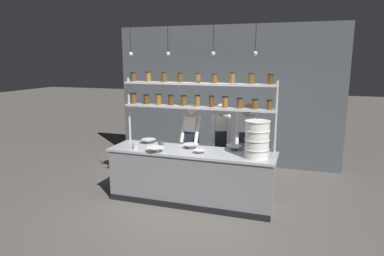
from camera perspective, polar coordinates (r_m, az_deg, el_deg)
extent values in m
plane|color=#5B5651|center=(6.13, -0.10, -12.09)|extent=(40.00, 40.00, 0.00)
cube|color=#4C5156|center=(8.04, 5.53, 5.35)|extent=(5.25, 0.12, 3.20)
cube|color=gray|center=(5.96, -0.10, -8.21)|extent=(2.79, 0.72, 0.88)
cube|color=#ADAFB5|center=(5.83, -0.10, -3.95)|extent=(2.85, 0.76, 0.04)
cube|color=black|center=(5.79, -1.28, -13.00)|extent=(2.79, 0.03, 0.10)
cylinder|color=#ADAFB5|center=(6.61, -10.30, -0.92)|extent=(0.04, 0.04, 2.10)
cylinder|color=#ADAFB5|center=(5.84, 13.59, -2.69)|extent=(0.04, 0.04, 2.10)
cube|color=#ADAFB5|center=(5.99, 0.90, 3.46)|extent=(2.69, 0.28, 0.04)
cylinder|color=brown|center=(6.46, -9.73, 4.82)|extent=(0.10, 0.10, 0.18)
cylinder|color=black|center=(6.45, -9.76, 5.68)|extent=(0.10, 0.10, 0.02)
cylinder|color=#513314|center=(6.34, -7.62, 4.67)|extent=(0.10, 0.10, 0.16)
cylinder|color=black|center=(6.33, -7.64, 5.46)|extent=(0.10, 0.10, 0.02)
cylinder|color=brown|center=(6.24, -5.59, 4.70)|extent=(0.10, 0.10, 0.18)
cylinder|color=black|center=(6.23, -5.61, 5.59)|extent=(0.10, 0.10, 0.02)
cylinder|color=#513314|center=(6.14, -3.56, 4.58)|extent=(0.09, 0.09, 0.16)
cylinder|color=black|center=(6.13, -3.57, 5.43)|extent=(0.09, 0.09, 0.02)
cylinder|color=brown|center=(6.06, -1.40, 4.51)|extent=(0.09, 0.09, 0.17)
cylinder|color=black|center=(6.05, -1.40, 5.39)|extent=(0.10, 0.10, 0.02)
cylinder|color=brown|center=(5.97, 0.93, 4.47)|extent=(0.09, 0.09, 0.18)
cylinder|color=black|center=(5.96, 0.94, 5.42)|extent=(0.09, 0.09, 0.02)
cylinder|color=#513314|center=(5.90, 3.26, 4.36)|extent=(0.09, 0.09, 0.18)
cylinder|color=black|center=(5.89, 3.27, 5.30)|extent=(0.10, 0.10, 0.02)
cylinder|color=brown|center=(5.85, 5.53, 4.25)|extent=(0.10, 0.10, 0.17)
cylinder|color=black|center=(5.84, 5.55, 5.19)|extent=(0.10, 0.10, 0.02)
cylinder|color=brown|center=(5.80, 7.95, 4.03)|extent=(0.10, 0.10, 0.15)
cylinder|color=black|center=(5.79, 7.98, 4.89)|extent=(0.10, 0.10, 0.02)
cylinder|color=brown|center=(5.76, 10.44, 3.86)|extent=(0.10, 0.10, 0.15)
cylinder|color=black|center=(5.75, 10.47, 4.68)|extent=(0.10, 0.10, 0.02)
cylinder|color=brown|center=(5.73, 12.81, 3.72)|extent=(0.09, 0.09, 0.14)
cylinder|color=black|center=(5.72, 12.84, 4.53)|extent=(0.09, 0.09, 0.02)
cube|color=#ADAFB5|center=(5.95, 0.91, 7.39)|extent=(2.69, 0.28, 0.04)
cylinder|color=#513314|center=(6.42, -9.74, 8.33)|extent=(0.10, 0.10, 0.14)
cylinder|color=black|center=(6.42, -9.76, 9.05)|extent=(0.10, 0.10, 0.02)
cylinder|color=brown|center=(6.28, -7.30, 8.40)|extent=(0.09, 0.09, 0.16)
cylinder|color=black|center=(6.28, -7.33, 9.22)|extent=(0.09, 0.09, 0.02)
cylinder|color=#513314|center=(6.16, -4.68, 8.39)|extent=(0.09, 0.09, 0.16)
cylinder|color=black|center=(6.15, -4.70, 9.20)|extent=(0.10, 0.10, 0.02)
cylinder|color=#513314|center=(6.04, -1.97, 8.33)|extent=(0.09, 0.09, 0.15)
cylinder|color=black|center=(6.04, -1.97, 9.14)|extent=(0.09, 0.09, 0.02)
cylinder|color=brown|center=(5.94, 0.97, 8.28)|extent=(0.08, 0.08, 0.15)
cylinder|color=black|center=(5.93, 0.97, 9.10)|extent=(0.08, 0.08, 0.02)
cylinder|color=brown|center=(5.86, 3.77, 8.18)|extent=(0.10, 0.10, 0.14)
cylinder|color=black|center=(5.85, 3.78, 8.98)|extent=(0.10, 0.10, 0.02)
cylinder|color=brown|center=(5.78, 6.77, 8.20)|extent=(0.08, 0.08, 0.17)
cylinder|color=black|center=(5.78, 6.79, 9.12)|extent=(0.08, 0.08, 0.02)
cylinder|color=brown|center=(5.73, 9.84, 8.06)|extent=(0.10, 0.10, 0.16)
cylinder|color=black|center=(5.73, 9.87, 8.95)|extent=(0.10, 0.10, 0.02)
cylinder|color=#513314|center=(5.69, 12.94, 7.85)|extent=(0.09, 0.09, 0.15)
cylinder|color=black|center=(5.69, 12.98, 8.69)|extent=(0.10, 0.10, 0.02)
cylinder|color=black|center=(6.59, -0.66, -6.70)|extent=(0.11, 0.11, 0.79)
cylinder|color=black|center=(6.52, 0.60, -6.90)|extent=(0.11, 0.11, 0.79)
cube|color=#232838|center=(6.40, -0.03, -1.98)|extent=(0.24, 0.20, 0.34)
cube|color=white|center=(6.34, -0.03, 0.75)|extent=(0.24, 0.21, 0.28)
sphere|color=beige|center=(6.29, -0.03, 3.11)|extent=(0.21, 0.21, 0.21)
cylinder|color=white|center=(6.37, -1.44, -0.07)|extent=(0.10, 0.25, 0.52)
cylinder|color=white|center=(6.24, 0.91, -0.30)|extent=(0.10, 0.25, 0.52)
cylinder|color=black|center=(6.67, 4.04, -6.54)|extent=(0.11, 0.11, 0.78)
cylinder|color=black|center=(6.67, 5.43, -6.55)|extent=(0.11, 0.11, 0.78)
cube|color=#232838|center=(6.52, 4.82, -1.84)|extent=(0.26, 0.22, 0.34)
cube|color=white|center=(6.45, 4.86, 0.83)|extent=(0.26, 0.23, 0.28)
sphere|color=tan|center=(6.41, 4.90, 3.14)|extent=(0.21, 0.21, 0.21)
cylinder|color=white|center=(6.41, 3.56, -0.07)|extent=(0.13, 0.25, 0.52)
cylinder|color=white|center=(6.42, 6.15, -0.10)|extent=(0.13, 0.25, 0.52)
cylinder|color=black|center=(6.39, 8.04, -7.25)|extent=(0.11, 0.11, 0.82)
cylinder|color=black|center=(6.38, 9.48, -7.34)|extent=(0.11, 0.11, 0.82)
cube|color=#232838|center=(6.22, 8.92, -2.16)|extent=(0.23, 0.19, 0.36)
cube|color=white|center=(6.16, 9.01, 0.76)|extent=(0.23, 0.20, 0.29)
sphere|color=#A37A5B|center=(6.11, 9.09, 3.28)|extent=(0.22, 0.22, 0.22)
cylinder|color=white|center=(6.13, 7.59, -0.19)|extent=(0.09, 0.26, 0.54)
cylinder|color=white|center=(6.11, 10.29, -0.32)|extent=(0.09, 0.26, 0.54)
cylinder|color=white|center=(5.48, 10.71, -4.18)|extent=(0.37, 0.37, 0.14)
cylinder|color=silver|center=(5.46, 10.74, -3.44)|extent=(0.39, 0.39, 0.01)
cylinder|color=white|center=(5.44, 10.77, -2.69)|extent=(0.37, 0.37, 0.14)
cylinder|color=silver|center=(5.43, 10.80, -1.93)|extent=(0.39, 0.39, 0.01)
cylinder|color=white|center=(5.41, 10.82, -1.17)|extent=(0.37, 0.37, 0.14)
cylinder|color=silver|center=(5.40, 10.85, -0.41)|extent=(0.39, 0.39, 0.01)
cylinder|color=white|center=(5.38, 10.88, 0.36)|extent=(0.37, 0.37, 0.14)
cylinder|color=silver|center=(5.37, 10.91, 1.13)|extent=(0.39, 0.39, 0.01)
cylinder|color=white|center=(5.65, 1.29, -4.15)|extent=(0.09, 0.09, 0.01)
cone|color=white|center=(5.65, 1.29, -3.93)|extent=(0.21, 0.21, 0.06)
cylinder|color=silver|center=(5.96, -0.17, -3.34)|extent=(0.12, 0.12, 0.01)
cone|color=silver|center=(5.95, -0.17, -3.04)|extent=(0.28, 0.28, 0.08)
cylinder|color=silver|center=(6.37, -7.25, -2.47)|extent=(0.12, 0.12, 0.01)
cone|color=silver|center=(6.36, -7.25, -2.19)|extent=(0.27, 0.27, 0.08)
cylinder|color=#B2B7BC|center=(5.89, 7.04, -3.60)|extent=(0.12, 0.12, 0.01)
cone|color=#B2B7BC|center=(5.88, 7.05, -3.31)|extent=(0.27, 0.27, 0.07)
cylinder|color=white|center=(5.75, -6.09, -3.95)|extent=(0.13, 0.13, 0.01)
cone|color=white|center=(5.74, -6.10, -3.61)|extent=(0.30, 0.30, 0.08)
cylinder|color=#B2B7BC|center=(6.02, -9.42, -2.92)|extent=(0.09, 0.09, 0.10)
cylinder|color=#334C70|center=(6.05, -5.22, -2.69)|extent=(0.09, 0.09, 0.11)
cylinder|color=black|center=(6.07, -10.26, 15.00)|extent=(0.01, 0.01, 0.62)
sphere|color=#F9E5B2|center=(6.05, -10.15, 12.05)|extent=(0.07, 0.07, 0.07)
cylinder|color=black|center=(5.77, -4.06, 15.34)|extent=(0.01, 0.01, 0.62)
sphere|color=#F9E5B2|center=(5.76, -4.02, 12.23)|extent=(0.07, 0.07, 0.07)
cylinder|color=black|center=(5.53, 3.58, 15.52)|extent=(0.01, 0.01, 0.62)
sphere|color=#F9E5B2|center=(5.51, 3.53, 12.28)|extent=(0.07, 0.07, 0.07)
cylinder|color=black|center=(5.40, 10.62, 15.46)|extent=(0.01, 0.01, 0.62)
sphere|color=#F9E5B2|center=(5.38, 10.49, 12.14)|extent=(0.07, 0.07, 0.07)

